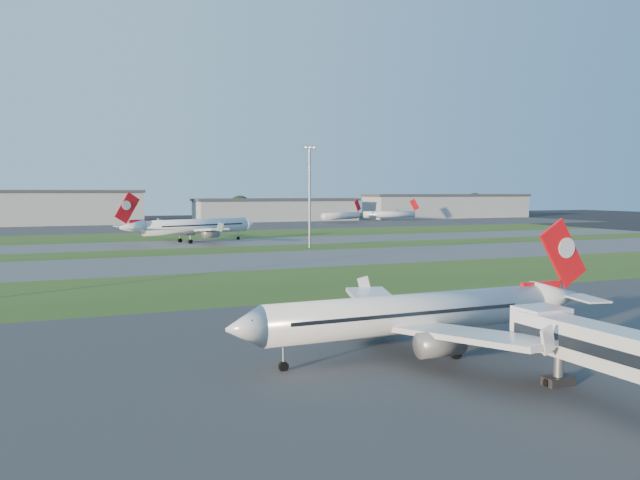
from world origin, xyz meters
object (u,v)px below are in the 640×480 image
airliner_parked (414,314)px  airliner_taxiing (196,227)px  light_mast_centre (310,190)px  mini_jet_near (341,216)px  mini_jet_far (390,214)px

airliner_parked → airliner_taxiing: (6.61, 129.88, 0.81)m
airliner_taxiing → light_mast_centre: (23.39, -28.64, 10.37)m
airliner_parked → airliner_taxiing: 130.05m
airliner_taxiing → mini_jet_near: (84.82, 87.92, -1.16)m
airliner_taxiing → mini_jet_far: 151.69m
mini_jet_near → mini_jet_far: (30.91, 10.13, 0.00)m
airliner_parked → airliner_taxiing: size_ratio=0.85×
airliner_taxiing → mini_jet_near: bearing=-154.1°
mini_jet_far → light_mast_centre: bearing=-112.3°
airliner_parked → airliner_taxiing: airliner_taxiing is taller
light_mast_centre → airliner_parked: bearing=-106.5°
airliner_parked → mini_jet_far: 258.69m
light_mast_centre → airliner_taxiing: bearing=129.2°
airliner_parked → mini_jet_far: bearing=61.0°
mini_jet_near → mini_jet_far: 32.53m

